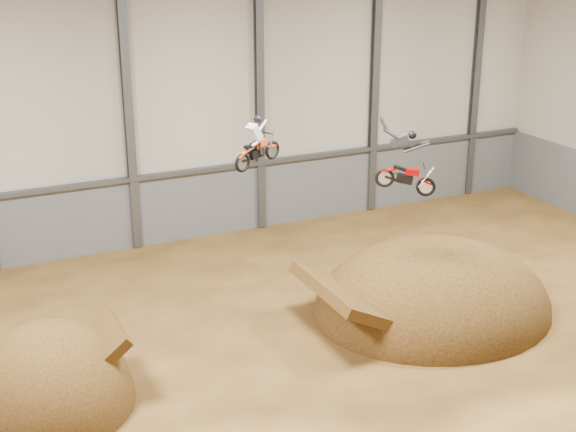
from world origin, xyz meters
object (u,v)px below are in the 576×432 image
object	(u,v)px
fmx_rider_b	(405,158)
fmx_rider_a	(258,138)
takeoff_ramp	(54,401)
landing_ramp	(432,311)

from	to	relation	value
fmx_rider_b	fmx_rider_a	bearing A→B (deg)	-165.98
fmx_rider_a	takeoff_ramp	bearing A→B (deg)	165.87
landing_ramp	fmx_rider_b	distance (m)	7.35
fmx_rider_a	fmx_rider_b	distance (m)	5.44
fmx_rider_b	takeoff_ramp	bearing A→B (deg)	-151.30
takeoff_ramp	fmx_rider_b	world-z (taller)	fmx_rider_b
landing_ramp	fmx_rider_b	size ratio (longest dim) A/B	3.35
takeoff_ramp	fmx_rider_a	xyz separation A→B (m)	(7.99, 1.04, 7.90)
fmx_rider_a	fmx_rider_b	world-z (taller)	fmx_rider_a
landing_ramp	takeoff_ramp	bearing A→B (deg)	-179.28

